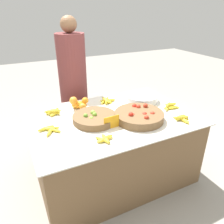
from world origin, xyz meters
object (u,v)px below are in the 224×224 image
lime_bowl (95,118)px  tomato_basket (139,116)px  metal_bowl (142,98)px  vendor_person (74,88)px  price_sign (112,122)px

lime_bowl → tomato_basket: 0.42m
lime_bowl → metal_bowl: bearing=17.9°
tomato_basket → vendor_person: vendor_person is taller
tomato_basket → metal_bowl: bearing=53.7°
lime_bowl → tomato_basket: size_ratio=0.88×
lime_bowl → metal_bowl: size_ratio=1.12×
metal_bowl → vendor_person: size_ratio=0.23×
price_sign → vendor_person: size_ratio=0.09×
metal_bowl → price_sign: (-0.57, -0.40, 0.02)m
lime_bowl → vendor_person: 0.89m
lime_bowl → vendor_person: (0.07, 0.88, -0.00)m
lime_bowl → vendor_person: size_ratio=0.26×
tomato_basket → price_sign: (-0.30, -0.03, 0.02)m
lime_bowl → tomato_basket: bearing=-21.4°
price_sign → tomato_basket: bearing=3.6°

